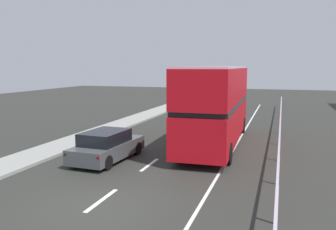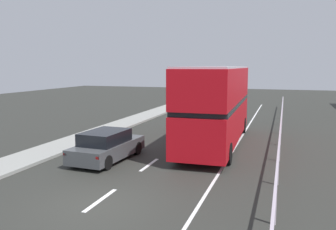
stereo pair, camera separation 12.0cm
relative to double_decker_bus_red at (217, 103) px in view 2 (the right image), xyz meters
name	(u,v)px [view 2 (the right image)]	position (x,y,z in m)	size (l,w,h in m)	color
ground_plane	(95,205)	(-2.08, -9.77, -2.39)	(74.39, 120.00, 0.10)	#2B2C28
lane_paint_markings	(209,151)	(-0.10, -1.53, -2.34)	(3.34, 46.00, 0.01)	silver
bridge_side_railing	(280,135)	(3.43, -0.77, -1.42)	(0.10, 42.00, 1.14)	#B8A9BA
double_decker_bus_red	(217,103)	(0.00, 0.00, 0.00)	(2.85, 10.98, 4.38)	red
hatchback_car_near	(107,146)	(-4.26, -4.87, -1.66)	(2.06, 4.37, 1.42)	#46494C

